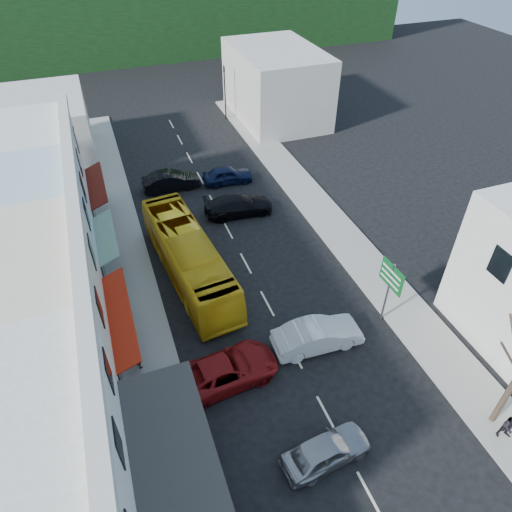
{
  "coord_description": "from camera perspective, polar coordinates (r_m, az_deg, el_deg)",
  "views": [
    {
      "loc": [
        -7.34,
        -14.08,
        19.98
      ],
      "look_at": [
        0.0,
        6.0,
        2.2
      ],
      "focal_mm": 32.0,
      "sensor_mm": 36.0,
      "label": 1
    }
  ],
  "objects": [
    {
      "name": "car_navy_mid",
      "position": [
        39.01,
        -3.57,
        10.05
      ],
      "size": [
        4.52,
        2.12,
        1.4
      ],
      "primitive_type": "imported",
      "rotation": [
        0.0,
        0.0,
        1.5
      ],
      "color": "#0C1433",
      "rests_on": "ground"
    },
    {
      "name": "sidewalk_right",
      "position": [
        34.59,
        9.46,
        4.0
      ],
      "size": [
        3.0,
        52.0,
        0.15
      ],
      "primitive_type": "cube",
      "color": "gray",
      "rests_on": "ground"
    },
    {
      "name": "bus",
      "position": [
        29.0,
        -8.43,
        -0.22
      ],
      "size": [
        3.68,
        11.8,
        3.1
      ],
      "primitive_type": "imported",
      "rotation": [
        0.0,
        0.0,
        0.1
      ],
      "color": "yellow",
      "rests_on": "ground"
    },
    {
      "name": "car_white",
      "position": [
        25.46,
        7.68,
        -9.98
      ],
      "size": [
        4.46,
        1.96,
        1.4
      ],
      "primitive_type": "imported",
      "rotation": [
        0.0,
        0.0,
        1.53
      ],
      "color": "silver",
      "rests_on": "ground"
    },
    {
      "name": "car_silver",
      "position": [
        21.88,
        8.76,
        -22.9
      ],
      "size": [
        4.58,
        2.29,
        1.4
      ],
      "primitive_type": "imported",
      "rotation": [
        0.0,
        0.0,
        1.68
      ],
      "color": "#A2A2A7",
      "rests_on": "ground"
    },
    {
      "name": "distant_block_right",
      "position": [
        50.51,
        2.54,
        20.67
      ],
      "size": [
        8.0,
        12.0,
        7.0
      ],
      "primitive_type": "cube",
      "color": "#B7B2A8",
      "rests_on": "ground"
    },
    {
      "name": "direction_sign",
      "position": [
        26.54,
        16.1,
        -4.51
      ],
      "size": [
        0.36,
        1.93,
        4.24
      ],
      "primitive_type": null,
      "rotation": [
        0.0,
        0.0,
        0.04
      ],
      "color": "#0C5220",
      "rests_on": "ground"
    },
    {
      "name": "pedestrian_right",
      "position": [
        24.69,
        29.28,
        -18.07
      ],
      "size": [
        0.81,
        0.66,
        1.7
      ],
      "primitive_type": "imported",
      "rotation": [
        0.0,
        0.0,
        -0.37
      ],
      "color": "black",
      "rests_on": "sidewalk_right"
    },
    {
      "name": "sidewalk_left",
      "position": [
        31.24,
        -15.64,
        -1.61
      ],
      "size": [
        3.0,
        52.0,
        0.15
      ],
      "primitive_type": "cube",
      "color": "gray",
      "rests_on": "ground"
    },
    {
      "name": "car_black_far",
      "position": [
        38.68,
        -10.58,
        9.14
      ],
      "size": [
        4.44,
        1.9,
        1.4
      ],
      "primitive_type": "imported",
      "rotation": [
        0.0,
        0.0,
        1.55
      ],
      "color": "black",
      "rests_on": "ground"
    },
    {
      "name": "car_red",
      "position": [
        23.9,
        -3.84,
        -14.17
      ],
      "size": [
        4.76,
        2.34,
        1.4
      ],
      "primitive_type": "imported",
      "rotation": [
        0.0,
        0.0,
        1.67
      ],
      "color": "maroon",
      "rests_on": "ground"
    },
    {
      "name": "ground",
      "position": [
        25.52,
        4.73,
        -11.97
      ],
      "size": [
        120.0,
        120.0,
        0.0
      ],
      "primitive_type": "plane",
      "color": "black",
      "rests_on": "ground"
    },
    {
      "name": "traffic_signal",
      "position": [
        50.21,
        -3.9,
        19.64
      ],
      "size": [
        1.27,
        1.47,
        5.57
      ],
      "primitive_type": null,
      "rotation": [
        0.0,
        0.0,
        2.79
      ],
      "color": "black",
      "rests_on": "ground"
    },
    {
      "name": "pedestrian_left",
      "position": [
        24.83,
        -14.68,
        -11.96
      ],
      "size": [
        0.6,
        0.71,
        1.7
      ],
      "primitive_type": "imported",
      "rotation": [
        0.0,
        0.0,
        1.96
      ],
      "color": "black",
      "rests_on": "sidewalk_left"
    },
    {
      "name": "car_black_near",
      "position": [
        34.99,
        -2.18,
        6.28
      ],
      "size": [
        4.63,
        2.18,
        1.4
      ],
      "primitive_type": "imported",
      "rotation": [
        0.0,
        0.0,
        1.49
      ],
      "color": "black",
      "rests_on": "ground"
    },
    {
      "name": "shopfront_row",
      "position": [
        25.42,
        -26.71,
        -4.43
      ],
      "size": [
        8.25,
        30.0,
        8.0
      ],
      "color": "beige",
      "rests_on": "ground"
    },
    {
      "name": "distant_block_left",
      "position": [
        44.69,
        -25.19,
        13.71
      ],
      "size": [
        8.0,
        10.0,
        6.0
      ],
      "primitive_type": "cube",
      "color": "#B7B2A8",
      "rests_on": "ground"
    }
  ]
}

